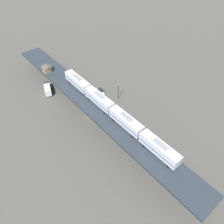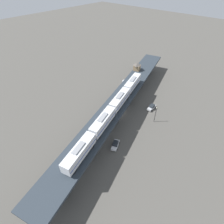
{
  "view_description": "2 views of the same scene",
  "coord_description": "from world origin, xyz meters",
  "px_view_note": "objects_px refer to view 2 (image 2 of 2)",
  "views": [
    {
      "loc": [
        16.21,
        53.03,
        54.75
      ],
      "look_at": [
        -3.92,
        9.12,
        8.72
      ],
      "focal_mm": 35.0,
      "sensor_mm": 36.0,
      "label": 1
    },
    {
      "loc": [
        -33.02,
        42.39,
        46.07
      ],
      "look_at": [
        -3.92,
        9.12,
        8.72
      ],
      "focal_mm": 28.0,
      "sensor_mm": 36.0,
      "label": 2
    }
  ],
  "objects_px": {
    "street_car_white": "(115,145)",
    "delivery_truck": "(129,81)",
    "street_car_silver": "(152,107)",
    "signal_hut": "(137,67)",
    "subway_train": "(112,110)",
    "street_lamp": "(156,113)"
  },
  "relations": [
    {
      "from": "street_lamp",
      "to": "signal_hut",
      "type": "bearing_deg",
      "value": -40.49
    },
    {
      "from": "signal_hut",
      "to": "street_car_silver",
      "type": "bearing_deg",
      "value": 143.49
    },
    {
      "from": "signal_hut",
      "to": "street_car_white",
      "type": "xyz_separation_m",
      "value": [
        -18.56,
        37.64,
        -8.08
      ]
    },
    {
      "from": "subway_train",
      "to": "street_car_silver",
      "type": "relative_size",
      "value": 11.05
    },
    {
      "from": "street_car_white",
      "to": "street_lamp",
      "type": "xyz_separation_m",
      "value": [
        -3.35,
        -18.94,
        3.17
      ]
    },
    {
      "from": "street_car_silver",
      "to": "street_lamp",
      "type": "bearing_deg",
      "value": 128.51
    },
    {
      "from": "street_car_silver",
      "to": "delivery_truck",
      "type": "distance_m",
      "value": 21.1
    },
    {
      "from": "signal_hut",
      "to": "delivery_truck",
      "type": "distance_m",
      "value": 8.2
    },
    {
      "from": "street_car_silver",
      "to": "street_lamp",
      "type": "xyz_separation_m",
      "value": [
        -4.82,
        6.05,
        3.17
      ]
    },
    {
      "from": "subway_train",
      "to": "delivery_truck",
      "type": "xyz_separation_m",
      "value": [
        14.68,
        -29.45,
        -8.0
      ]
    },
    {
      "from": "delivery_truck",
      "to": "street_lamp",
      "type": "xyz_separation_m",
      "value": [
        -23.74,
        15.35,
        2.35
      ]
    },
    {
      "from": "delivery_truck",
      "to": "street_lamp",
      "type": "bearing_deg",
      "value": 147.11
    },
    {
      "from": "street_car_silver",
      "to": "signal_hut",
      "type": "bearing_deg",
      "value": -36.51
    },
    {
      "from": "subway_train",
      "to": "signal_hut",
      "type": "relative_size",
      "value": 12.35
    },
    {
      "from": "delivery_truck",
      "to": "street_lamp",
      "type": "height_order",
      "value": "street_lamp"
    },
    {
      "from": "subway_train",
      "to": "delivery_truck",
      "type": "distance_m",
      "value": 33.86
    },
    {
      "from": "signal_hut",
      "to": "subway_train",
      "type": "bearing_deg",
      "value": 111.37
    },
    {
      "from": "street_car_white",
      "to": "subway_train",
      "type": "bearing_deg",
      "value": -40.23
    },
    {
      "from": "subway_train",
      "to": "street_car_white",
      "type": "xyz_separation_m",
      "value": [
        -5.72,
        4.84,
        -8.82
      ]
    },
    {
      "from": "street_car_white",
      "to": "delivery_truck",
      "type": "bearing_deg",
      "value": -59.26
    },
    {
      "from": "signal_hut",
      "to": "street_lamp",
      "type": "xyz_separation_m",
      "value": [
        -21.91,
        18.7,
        -4.91
      ]
    },
    {
      "from": "signal_hut",
      "to": "street_car_white",
      "type": "height_order",
      "value": "signal_hut"
    }
  ]
}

